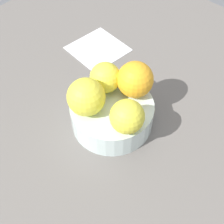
# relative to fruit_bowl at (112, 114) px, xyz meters

# --- Properties ---
(ground_plane) EXTENTS (1.10, 1.10, 0.02)m
(ground_plane) POSITION_rel_fruit_bowl_xyz_m (0.00, 0.00, -0.04)
(ground_plane) COLOR #66605B
(fruit_bowl) EXTENTS (0.17, 0.17, 0.06)m
(fruit_bowl) POSITION_rel_fruit_bowl_xyz_m (0.00, 0.00, 0.00)
(fruit_bowl) COLOR silver
(fruit_bowl) RESTS_ON ground_plane
(orange_in_bowl_0) EXTENTS (0.06, 0.06, 0.06)m
(orange_in_bowl_0) POSITION_rel_fruit_bowl_xyz_m (-0.02, -0.04, 0.06)
(orange_in_bowl_0) COLOR yellow
(orange_in_bowl_0) RESTS_ON fruit_bowl
(orange_in_bowl_1) EXTENTS (0.07, 0.07, 0.07)m
(orange_in_bowl_1) POSITION_rel_fruit_bowl_xyz_m (0.04, -0.03, 0.07)
(orange_in_bowl_1) COLOR yellow
(orange_in_bowl_1) RESTS_ON fruit_bowl
(orange_in_bowl_2) EXTENTS (0.07, 0.07, 0.07)m
(orange_in_bowl_2) POSITION_rel_fruit_bowl_xyz_m (0.02, 0.06, 0.06)
(orange_in_bowl_2) COLOR yellow
(orange_in_bowl_2) RESTS_ON fruit_bowl
(orange_in_bowl_3) EXTENTS (0.07, 0.07, 0.07)m
(orange_in_bowl_3) POSITION_rel_fruit_bowl_xyz_m (-0.06, 0.01, 0.07)
(orange_in_bowl_3) COLOR #F9A823
(orange_in_bowl_3) RESTS_ON fruit_bowl
(folded_napkin) EXTENTS (0.14, 0.14, 0.00)m
(folded_napkin) POSITION_rel_fruit_bowl_xyz_m (-0.15, -0.19, -0.03)
(folded_napkin) COLOR white
(folded_napkin) RESTS_ON ground_plane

